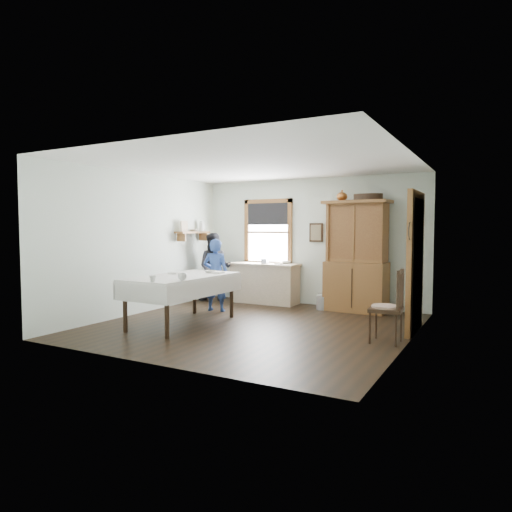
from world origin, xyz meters
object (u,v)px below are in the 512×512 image
work_counter (265,283)px  wicker_basket (337,305)px  pail (323,303)px  woman_blue (216,278)px  spindle_chair (386,306)px  dining_table (182,300)px  china_hutch (356,256)px  figure_dark (215,270)px

work_counter → wicker_basket: size_ratio=4.63×
pail → woman_blue: (-1.81, -1.15, 0.53)m
spindle_chair → pail: 2.74m
dining_table → wicker_basket: dining_table is taller
china_hutch → wicker_basket: (-0.35, -0.07, -0.99)m
pail → figure_dark: bearing=-175.1°
wicker_basket → figure_dark: 2.83m
spindle_chair → figure_dark: 4.59m
work_counter → woman_blue: woman_blue is taller
woman_blue → figure_dark: bearing=-67.7°
spindle_chair → figure_dark: bearing=151.1°
spindle_chair → figure_dark: (-4.19, 1.88, 0.18)m
wicker_basket → figure_dark: (-2.75, -0.28, 0.61)m
work_counter → wicker_basket: work_counter is taller
china_hutch → pail: bearing=-165.1°
spindle_chair → woman_blue: bearing=160.4°
work_counter → china_hutch: bearing=-1.4°
pail → wicker_basket: size_ratio=0.82×
wicker_basket → dining_table: bearing=-126.7°
woman_blue → figure_dark: (-0.65, 0.94, 0.05)m
china_hutch → pail: size_ratio=8.07×
pail → wicker_basket: 0.30m
work_counter → dining_table: bearing=-94.4°
wicker_basket → woman_blue: 2.49m
dining_table → figure_dark: bearing=110.5°
figure_dark → china_hutch: bearing=-13.2°
china_hutch → woman_blue: (-2.45, -1.29, -0.43)m
work_counter → wicker_basket: bearing=-4.1°
dining_table → wicker_basket: (1.90, 2.55, -0.32)m
work_counter → dining_table: size_ratio=0.73×
china_hutch → woman_blue: bearing=-149.4°
figure_dark → spindle_chair: bearing=-43.9°
work_counter → china_hutch: 2.15m
work_counter → woman_blue: bearing=-106.8°
work_counter → pail: bearing=-7.5°
dining_table → figure_dark: size_ratio=1.47×
spindle_chair → wicker_basket: size_ratio=3.23×
pail → figure_dark: figure_dark is taller
spindle_chair → woman_blue: (-3.53, 0.94, 0.13)m
dining_table → wicker_basket: size_ratio=6.34×
pail → woman_blue: bearing=-147.5°
wicker_basket → figure_dark: bearing=-174.2°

